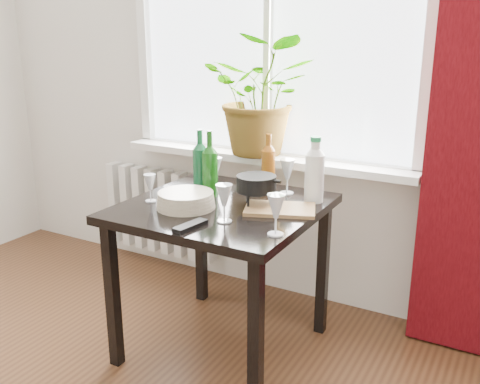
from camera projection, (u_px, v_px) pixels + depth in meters
The scene contains 18 objects.
window at pixel (270, 11), 2.80m from camera, with size 1.72×0.08×1.62m.
windowsill at pixel (262, 158), 2.96m from camera, with size 1.72×0.20×0.04m.
radiator at pixel (161, 211), 3.46m from camera, with size 0.80×0.10×0.55m.
table at pixel (223, 223), 2.46m from camera, with size 0.85×0.85×0.74m.
potted_plant at pixel (262, 95), 2.86m from camera, with size 0.58×0.50×0.64m, color #28751F.
wine_bottle_left at pixel (200, 160), 2.59m from camera, with size 0.07×0.07×0.31m, color #0D4523, non-canonical shape.
wine_bottle_right at pixel (210, 163), 2.52m from camera, with size 0.07×0.07×0.32m, color #0F460D, non-canonical shape.
bottle_amber at pixel (268, 161), 2.64m from camera, with size 0.07×0.07×0.28m, color brown, non-canonical shape.
cleaning_bottle at pixel (315, 169), 2.43m from camera, with size 0.09×0.09×0.31m, color white, non-canonical shape.
wineglass_front_right at pixel (224, 203), 2.19m from camera, with size 0.07×0.07×0.16m, color silver, non-canonical shape.
wineglass_far_right at pixel (276, 214), 2.04m from camera, with size 0.07×0.07×0.17m, color silver, non-canonical shape.
wineglass_back_center at pixel (287, 176), 2.57m from camera, with size 0.07×0.07×0.18m, color silver, non-canonical shape.
wineglass_back_left at pixel (216, 172), 2.68m from camera, with size 0.07×0.07×0.16m, color silver, non-canonical shape.
wineglass_front_left at pixel (150, 188), 2.45m from camera, with size 0.06×0.06×0.13m, color silver, non-canonical shape.
plate_stack at pixel (186, 200), 2.38m from camera, with size 0.26×0.26×0.07m, color beige.
fondue_pot at pixel (256, 190), 2.40m from camera, with size 0.21×0.18×0.14m, color black, non-canonical shape.
tv_remote at pixel (190, 226), 2.14m from camera, with size 0.05×0.16×0.02m, color black.
cutting_board at pixel (280, 209), 2.34m from camera, with size 0.30×0.20×0.02m, color olive.
Camera 1 is at (1.30, -0.44, 1.50)m, focal length 40.00 mm.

